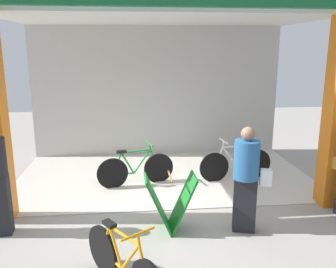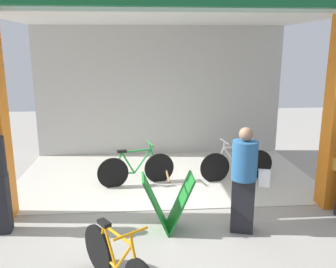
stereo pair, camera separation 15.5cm
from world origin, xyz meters
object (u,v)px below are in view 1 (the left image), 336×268
(bicycle_parked_0, at_px, (124,264))
(bicycle_inside_1, at_px, (236,164))
(pedestrian_3, at_px, (246,178))
(bicycle_inside_0, at_px, (136,169))
(sandwich_board_sign, at_px, (170,203))

(bicycle_parked_0, bearing_deg, bicycle_inside_1, 55.58)
(pedestrian_3, bearing_deg, bicycle_inside_0, 129.02)
(bicycle_inside_1, xyz_separation_m, sandwich_board_sign, (-1.61, -1.99, 0.09))
(bicycle_inside_1, distance_m, bicycle_parked_0, 4.06)
(bicycle_inside_0, bearing_deg, bicycle_inside_1, 2.73)
(bicycle_inside_1, xyz_separation_m, bicycle_parked_0, (-2.29, -3.35, -0.01))
(bicycle_inside_1, xyz_separation_m, pedestrian_3, (-0.48, -2.10, 0.49))
(sandwich_board_sign, relative_size, pedestrian_3, 0.55)
(sandwich_board_sign, height_order, pedestrian_3, pedestrian_3)
(bicycle_inside_0, distance_m, bicycle_parked_0, 3.25)
(bicycle_inside_0, bearing_deg, bicycle_parked_0, -93.38)
(pedestrian_3, bearing_deg, bicycle_inside_1, 76.97)
(bicycle_parked_0, bearing_deg, bicycle_inside_0, 86.62)
(bicycle_inside_0, xyz_separation_m, sandwich_board_sign, (0.49, -1.88, 0.09))
(sandwich_board_sign, distance_m, pedestrian_3, 1.20)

